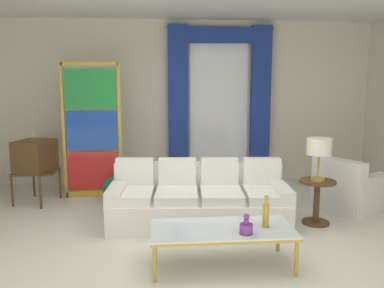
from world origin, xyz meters
TOP-DOWN VIEW (x-y plane):
  - ground_plane at (0.00, 0.00)m, footprint 16.00×16.00m
  - wall_rear at (0.00, 3.06)m, footprint 8.00×0.12m
  - curtained_window at (0.71, 2.89)m, footprint 2.00×0.17m
  - couch_white_long at (0.10, 0.68)m, footprint 2.40×1.09m
  - coffee_table at (0.21, -0.60)m, footprint 1.46×0.68m
  - bottle_blue_decanter at (0.42, -0.79)m, footprint 0.13×0.13m
  - bottle_crystal_tall at (0.66, -0.62)m, footprint 0.07×0.07m
  - vintage_tv at (-2.35, 1.83)m, footprint 0.66×0.71m
  - armchair_white at (2.36, 1.03)m, footprint 1.11×1.10m
  - stained_glass_divider at (-1.50, 2.08)m, footprint 0.95×0.05m
  - peacock_figurine at (-1.10, 1.63)m, footprint 0.44×0.60m
  - round_side_table at (1.67, 0.52)m, footprint 0.48×0.48m
  - table_lamp_brass at (1.67, 0.52)m, footprint 0.32×0.32m

SIDE VIEW (x-z plane):
  - ground_plane at x=0.00m, z-range 0.00..0.00m
  - peacock_figurine at x=-1.10m, z-range -0.03..0.47m
  - armchair_white at x=2.36m, z-range -0.11..0.69m
  - couch_white_long at x=0.10m, z-range -0.12..0.74m
  - round_side_table at x=1.67m, z-range 0.06..0.65m
  - coffee_table at x=0.21m, z-range 0.17..0.58m
  - bottle_blue_decanter at x=0.42m, z-range 0.37..0.58m
  - bottle_crystal_tall at x=0.66m, z-range 0.38..0.72m
  - vintage_tv at x=-2.35m, z-range 0.06..1.40m
  - table_lamp_brass at x=1.67m, z-range 0.74..1.31m
  - stained_glass_divider at x=-1.50m, z-range -0.04..2.16m
  - wall_rear at x=0.00m, z-range 0.00..3.00m
  - curtained_window at x=0.71m, z-range 0.39..3.09m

